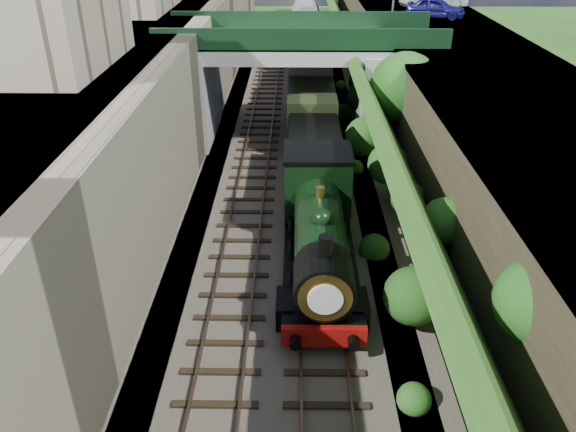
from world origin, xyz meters
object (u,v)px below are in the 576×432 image
object	(u,v)px
tender	(314,162)
tree	(406,90)
locomotive	(319,231)
road_bridge	(307,75)
car_blue	(436,8)

from	to	relation	value
tender	tree	bearing A→B (deg)	26.93
tree	locomotive	distance (m)	11.18
road_bridge	tender	bearing A→B (deg)	-88.05
locomotive	tender	xyz separation A→B (m)	(-0.00, 7.36, -0.27)
road_bridge	car_blue	distance (m)	11.47
car_blue	tree	bearing A→B (deg)	-175.77
road_bridge	locomotive	distance (m)	15.05
tree	tender	xyz separation A→B (m)	(-4.71, -2.39, -3.03)
tree	tender	size ratio (longest dim) A/B	1.10
road_bridge	tender	distance (m)	7.93
tree	locomotive	bearing A→B (deg)	-115.79
car_blue	locomotive	size ratio (longest dim) A/B	0.38
tender	locomotive	bearing A→B (deg)	-90.00
tree	locomotive	world-z (taller)	tree
car_blue	locomotive	bearing A→B (deg)	-179.48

